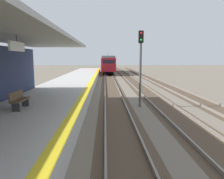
% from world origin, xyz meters
% --- Properties ---
extents(station_platform, '(5.00, 80.00, 0.91)m').
position_xyz_m(station_platform, '(-2.50, 16.00, 0.45)').
color(station_platform, '#B7B5AD').
rests_on(station_platform, ground).
extents(track_pair_nearest_platform, '(2.34, 120.00, 0.16)m').
position_xyz_m(track_pair_nearest_platform, '(1.90, 20.00, 0.05)').
color(track_pair_nearest_platform, '#4C3D2D').
rests_on(track_pair_nearest_platform, ground).
extents(track_pair_middle, '(2.34, 120.00, 0.16)m').
position_xyz_m(track_pair_middle, '(5.30, 20.00, 0.05)').
color(track_pair_middle, '#4C3D2D').
rests_on(track_pair_middle, ground).
extents(track_pair_far_side, '(2.34, 120.00, 0.16)m').
position_xyz_m(track_pair_far_side, '(8.70, 20.00, 0.05)').
color(track_pair_far_side, '#4C3D2D').
rests_on(track_pair_far_side, ground).
extents(approaching_train, '(2.93, 19.60, 4.76)m').
position_xyz_m(approaching_train, '(1.90, 51.68, 2.18)').
color(approaching_train, maroon).
rests_on(approaching_train, ground).
extents(rail_signal_post, '(0.32, 0.34, 5.20)m').
position_xyz_m(rail_signal_post, '(3.61, 15.43, 3.19)').
color(rail_signal_post, '#4C4C4C').
rests_on(rail_signal_post, ground).
extents(platform_bench, '(0.45, 1.60, 0.88)m').
position_xyz_m(platform_bench, '(-3.06, 11.18, 1.37)').
color(platform_bench, brown).
rests_on(platform_bench, station_platform).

